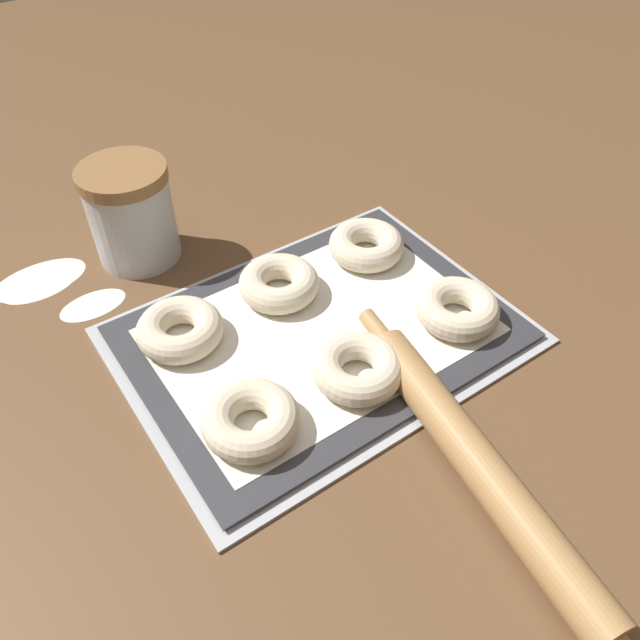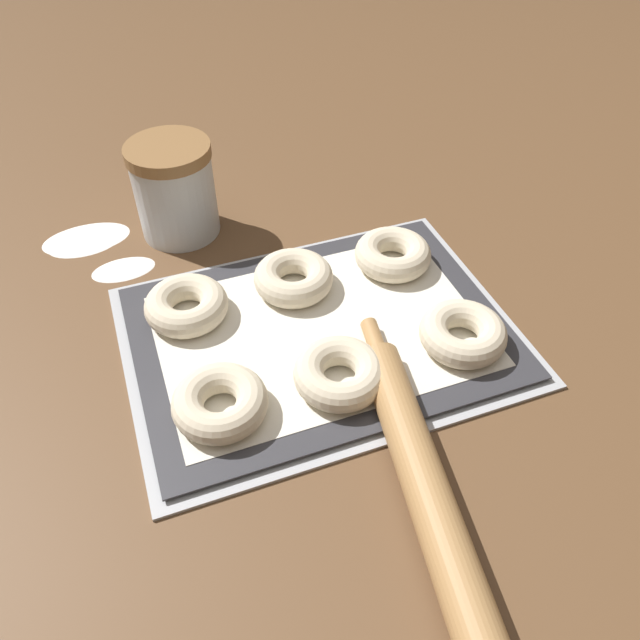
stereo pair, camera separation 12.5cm
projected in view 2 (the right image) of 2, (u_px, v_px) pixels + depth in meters
ground_plane at (336, 340)px, 0.72m from camera, size 2.80×2.80×0.00m
baking_tray at (320, 334)px, 0.72m from camera, size 0.44×0.33×0.01m
baking_mat at (320, 331)px, 0.71m from camera, size 0.41×0.30×0.00m
bagel_front_left at (220, 403)px, 0.62m from camera, size 0.10×0.10×0.03m
bagel_front_center at (339, 373)px, 0.64m from camera, size 0.10×0.10×0.03m
bagel_front_right at (463, 333)px, 0.68m from camera, size 0.10×0.10×0.03m
bagel_back_left at (186, 305)px, 0.72m from camera, size 0.10×0.10×0.03m
bagel_back_center at (293, 278)px, 0.75m from camera, size 0.10×0.10×0.03m
bagel_back_right at (393, 254)px, 0.78m from camera, size 0.10×0.10×0.03m
flour_canister at (175, 190)px, 0.82m from camera, size 0.11×0.11×0.13m
rolling_pin at (430, 495)px, 0.55m from camera, size 0.10×0.44×0.04m
flour_patch_near at (86, 238)px, 0.85m from camera, size 0.12×0.07×0.00m
flour_patch_far at (123, 269)px, 0.80m from camera, size 0.08×0.05×0.00m
flour_patch_side at (84, 243)px, 0.84m from camera, size 0.09×0.06×0.00m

